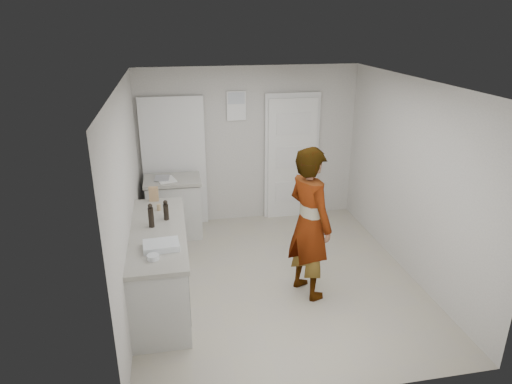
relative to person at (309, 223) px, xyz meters
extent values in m
plane|color=#ACA590|center=(-0.30, 0.36, -0.93)|extent=(4.00, 4.00, 0.00)
plane|color=#B1AEA7|center=(-0.30, 2.36, 0.32)|extent=(3.50, 0.00, 3.50)
plane|color=#B1AEA7|center=(-0.30, -1.64, 0.32)|extent=(3.50, 0.00, 3.50)
plane|color=#B1AEA7|center=(-2.05, 0.36, 0.32)|extent=(0.00, 4.00, 4.00)
plane|color=#B1AEA7|center=(1.45, 0.36, 0.32)|extent=(0.00, 4.00, 4.00)
plane|color=silver|center=(-0.30, 0.36, 1.57)|extent=(4.00, 4.00, 0.00)
cube|color=white|center=(0.40, 2.29, 0.07)|extent=(0.80, 0.05, 2.00)
cube|color=white|center=(0.40, 2.32, 0.10)|extent=(0.90, 0.04, 2.10)
sphere|color=#D6A952|center=(0.73, 2.24, 0.02)|extent=(0.07, 0.07, 0.07)
cube|color=white|center=(-0.50, 2.33, 0.97)|extent=(0.30, 0.02, 0.45)
cube|color=black|center=(-1.50, 2.33, 0.09)|extent=(0.90, 0.05, 2.04)
cube|color=white|center=(-1.50, 2.30, 0.10)|extent=(0.98, 0.02, 2.10)
cube|color=beige|center=(-1.75, 0.16, -0.50)|extent=(0.60, 1.90, 0.86)
cube|color=black|center=(-1.75, 0.16, -0.89)|extent=(0.56, 1.86, 0.08)
cube|color=#B1ADA2|center=(-1.75, 0.16, -0.03)|extent=(0.64, 1.96, 0.05)
cube|color=beige|center=(-1.55, 1.91, -0.50)|extent=(0.80, 0.55, 0.86)
cube|color=black|center=(-1.55, 1.91, -0.89)|extent=(0.75, 0.54, 0.08)
cube|color=#B1ADA2|center=(-1.55, 1.91, -0.03)|extent=(0.84, 0.61, 0.05)
imported|color=silver|center=(0.00, 0.00, 0.00)|extent=(0.67, 0.79, 1.85)
cube|color=#A58552|center=(-1.80, 1.06, 0.10)|extent=(0.12, 0.06, 0.19)
cylinder|color=tan|center=(-1.73, 0.73, 0.04)|extent=(0.05, 0.05, 0.08)
cylinder|color=black|center=(-1.64, 0.43, 0.10)|extent=(0.06, 0.06, 0.20)
sphere|color=black|center=(-1.64, 0.43, 0.22)|extent=(0.05, 0.05, 0.05)
cylinder|color=black|center=(-1.81, 0.25, 0.12)|extent=(0.06, 0.06, 0.23)
sphere|color=black|center=(-1.81, 0.25, 0.26)|extent=(0.05, 0.05, 0.05)
cube|color=silver|center=(-1.70, -0.30, 0.03)|extent=(0.38, 0.28, 0.06)
cube|color=white|center=(-1.70, -0.30, 0.02)|extent=(0.34, 0.24, 0.05)
cylinder|color=silver|center=(-1.78, -0.52, 0.02)|extent=(0.12, 0.12, 0.05)
sphere|color=white|center=(-1.80, -0.53, 0.02)|extent=(0.04, 0.04, 0.04)
sphere|color=white|center=(-1.76, -0.51, 0.02)|extent=(0.04, 0.04, 0.04)
cube|color=white|center=(-1.64, 1.87, 0.00)|extent=(0.33, 0.37, 0.01)
camera|label=1|loc=(-1.52, -4.64, 2.25)|focal=32.00mm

